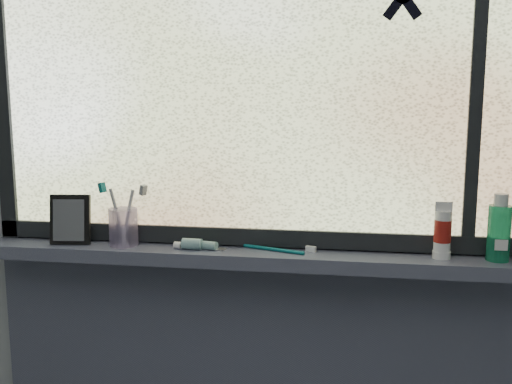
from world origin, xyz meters
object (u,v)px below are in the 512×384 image
object	(u,v)px
vanity_mirror	(70,219)
cream_tube	(443,228)
toothbrush_cup	(123,227)
mouthwash_bottle	(499,227)

from	to	relation	value
vanity_mirror	cream_tube	bearing A→B (deg)	-6.33
toothbrush_cup	mouthwash_bottle	size ratio (longest dim) A/B	0.74
vanity_mirror	cream_tube	world-z (taller)	vanity_mirror
mouthwash_bottle	cream_tube	size ratio (longest dim) A/B	1.34
vanity_mirror	toothbrush_cup	bearing A→B (deg)	-4.72
toothbrush_cup	cream_tube	world-z (taller)	cream_tube
vanity_mirror	mouthwash_bottle	size ratio (longest dim) A/B	0.99
mouthwash_bottle	toothbrush_cup	bearing A→B (deg)	-179.79
toothbrush_cup	mouthwash_bottle	bearing A→B (deg)	0.21
toothbrush_cup	cream_tube	distance (m)	0.91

